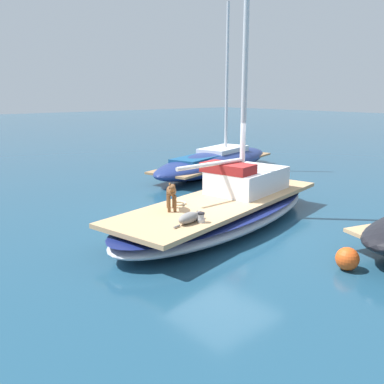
{
  "coord_description": "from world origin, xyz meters",
  "views": [
    {
      "loc": [
        7.13,
        -7.14,
        3.27
      ],
      "look_at": [
        0.0,
        -1.0,
        1.01
      ],
      "focal_mm": 38.97,
      "sensor_mm": 36.0,
      "label": 1
    }
  ],
  "objects_px": {
    "dog_grey": "(190,218)",
    "deck_winch": "(201,218)",
    "dog_brown": "(171,192)",
    "sailboat_main": "(222,212)",
    "mooring_buoy": "(347,259)",
    "coiled_rope": "(179,203)",
    "moored_boat_port_side": "(216,161)"
  },
  "relations": [
    {
      "from": "dog_grey",
      "to": "deck_winch",
      "type": "height_order",
      "value": "dog_grey"
    },
    {
      "from": "coiled_rope",
      "to": "mooring_buoy",
      "type": "xyz_separation_m",
      "value": [
        3.86,
        0.93,
        -0.46
      ]
    },
    {
      "from": "sailboat_main",
      "to": "mooring_buoy",
      "type": "relative_size",
      "value": 17.23
    },
    {
      "from": "sailboat_main",
      "to": "deck_winch",
      "type": "xyz_separation_m",
      "value": [
        1.05,
        -1.65,
        0.42
      ]
    },
    {
      "from": "deck_winch",
      "to": "mooring_buoy",
      "type": "bearing_deg",
      "value": 31.6
    },
    {
      "from": "coiled_rope",
      "to": "dog_brown",
      "type": "bearing_deg",
      "value": -57.11
    },
    {
      "from": "coiled_rope",
      "to": "sailboat_main",
      "type": "bearing_deg",
      "value": 71.25
    },
    {
      "from": "dog_brown",
      "to": "dog_grey",
      "type": "height_order",
      "value": "dog_brown"
    },
    {
      "from": "deck_winch",
      "to": "coiled_rope",
      "type": "xyz_separation_m",
      "value": [
        -1.41,
        0.57,
        -0.08
      ]
    },
    {
      "from": "sailboat_main",
      "to": "dog_grey",
      "type": "relative_size",
      "value": 8.03
    },
    {
      "from": "sailboat_main",
      "to": "dog_brown",
      "type": "height_order",
      "value": "dog_brown"
    },
    {
      "from": "dog_grey",
      "to": "deck_winch",
      "type": "bearing_deg",
      "value": 51.89
    },
    {
      "from": "sailboat_main",
      "to": "dog_brown",
      "type": "distance_m",
      "value": 1.73
    },
    {
      "from": "dog_brown",
      "to": "moored_boat_port_side",
      "type": "height_order",
      "value": "moored_boat_port_side"
    },
    {
      "from": "coiled_rope",
      "to": "mooring_buoy",
      "type": "relative_size",
      "value": 0.74
    },
    {
      "from": "sailboat_main",
      "to": "coiled_rope",
      "type": "height_order",
      "value": "coiled_rope"
    },
    {
      "from": "deck_winch",
      "to": "moored_boat_port_side",
      "type": "xyz_separation_m",
      "value": [
        -6.16,
        6.37,
        -0.26
      ]
    },
    {
      "from": "dog_brown",
      "to": "moored_boat_port_side",
      "type": "relative_size",
      "value": 0.1
    },
    {
      "from": "coiled_rope",
      "to": "moored_boat_port_side",
      "type": "bearing_deg",
      "value": 129.33
    },
    {
      "from": "moored_boat_port_side",
      "to": "mooring_buoy",
      "type": "relative_size",
      "value": 18.39
    },
    {
      "from": "deck_winch",
      "to": "moored_boat_port_side",
      "type": "height_order",
      "value": "moored_boat_port_side"
    },
    {
      "from": "moored_boat_port_side",
      "to": "dog_brown",
      "type": "bearing_deg",
      "value": -51.13
    },
    {
      "from": "sailboat_main",
      "to": "dog_grey",
      "type": "height_order",
      "value": "dog_grey"
    },
    {
      "from": "sailboat_main",
      "to": "coiled_rope",
      "type": "distance_m",
      "value": 1.19
    },
    {
      "from": "dog_grey",
      "to": "moored_boat_port_side",
      "type": "bearing_deg",
      "value": 132.55
    },
    {
      "from": "dog_grey",
      "to": "deck_winch",
      "type": "distance_m",
      "value": 0.24
    },
    {
      "from": "coiled_rope",
      "to": "dog_grey",
      "type": "bearing_deg",
      "value": -30.89
    },
    {
      "from": "deck_winch",
      "to": "moored_boat_port_side",
      "type": "bearing_deg",
      "value": 134.06
    },
    {
      "from": "dog_brown",
      "to": "deck_winch",
      "type": "distance_m",
      "value": 1.15
    },
    {
      "from": "sailboat_main",
      "to": "dog_grey",
      "type": "xyz_separation_m",
      "value": [
        0.9,
        -1.84,
        0.43
      ]
    },
    {
      "from": "sailboat_main",
      "to": "mooring_buoy",
      "type": "distance_m",
      "value": 3.5
    },
    {
      "from": "dog_brown",
      "to": "deck_winch",
      "type": "bearing_deg",
      "value": -4.84
    }
  ]
}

